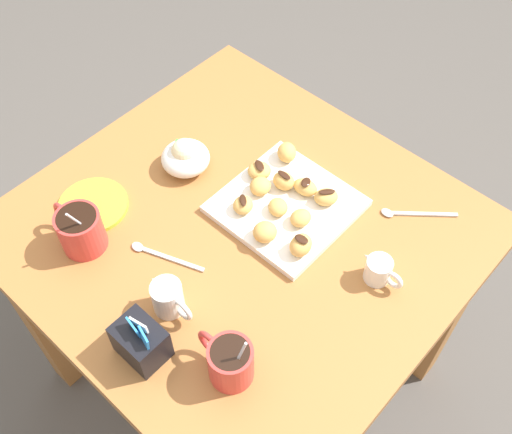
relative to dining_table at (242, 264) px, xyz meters
name	(u,v)px	position (x,y,z in m)	size (l,w,h in m)	color
ground_plane	(246,368)	(0.00, 0.00, -0.59)	(8.00, 8.00, 0.00)	#514C47
dining_table	(242,264)	(0.00, 0.00, 0.00)	(0.89, 0.85, 0.73)	#A36633
pastry_plate_square	(286,206)	(-0.04, -0.10, 0.15)	(0.26, 0.26, 0.02)	white
coffee_mug_red_left	(230,361)	(-0.21, 0.25, 0.19)	(0.12, 0.08, 0.14)	red
coffee_mug_red_right	(80,229)	(0.21, 0.25, 0.19)	(0.13, 0.09, 0.14)	red
cream_pitcher_white	(168,297)	(-0.03, 0.23, 0.18)	(0.10, 0.06, 0.07)	white
sugar_caddy	(141,342)	(-0.06, 0.32, 0.18)	(0.09, 0.07, 0.11)	black
ice_cream_bowl	(185,157)	(0.21, -0.04, 0.18)	(0.11, 0.11, 0.08)	white
chocolate_sauce_pitcher	(379,270)	(-0.28, -0.09, 0.17)	(0.09, 0.05, 0.06)	white
saucer_lime_left	(93,206)	(0.27, 0.17, 0.15)	(0.15, 0.15, 0.01)	#9EC633
loose_spoon_near_saucer	(158,254)	(0.08, 0.16, 0.14)	(0.16, 0.07, 0.01)	silver
loose_spoon_by_plate	(410,214)	(-0.24, -0.27, 0.14)	(0.13, 0.11, 0.01)	silver
beignet_0	(326,197)	(-0.09, -0.16, 0.17)	(0.05, 0.04, 0.03)	#DBA351
chocolate_drizzle_0	(327,192)	(-0.09, -0.16, 0.19)	(0.04, 0.01, 0.01)	#381E11
beignet_1	(278,207)	(-0.04, -0.08, 0.17)	(0.05, 0.04, 0.03)	#DBA351
beignet_2	(265,232)	(-0.06, -0.01, 0.18)	(0.05, 0.05, 0.04)	#DBA351
beignet_3	(259,171)	(0.06, -0.12, 0.17)	(0.05, 0.05, 0.03)	#DBA351
chocolate_drizzle_3	(259,166)	(0.06, -0.12, 0.19)	(0.03, 0.02, 0.01)	#381E11
beignet_4	(283,180)	(0.00, -0.14, 0.17)	(0.05, 0.04, 0.04)	#DBA351
chocolate_drizzle_4	(283,174)	(0.00, -0.14, 0.19)	(0.03, 0.01, 0.01)	#381E11
beignet_5	(305,187)	(-0.04, -0.16, 0.17)	(0.04, 0.05, 0.03)	#DBA351
chocolate_drizzle_5	(306,182)	(-0.04, -0.16, 0.19)	(0.03, 0.02, 0.01)	#381E11
beignet_6	(301,245)	(-0.14, -0.03, 0.18)	(0.04, 0.05, 0.04)	#DBA351
chocolate_drizzle_6	(301,239)	(-0.14, -0.03, 0.20)	(0.03, 0.02, 0.01)	#381E11
beignet_7	(301,218)	(-0.09, -0.09, 0.17)	(0.05, 0.04, 0.03)	#DBA351
beignet_8	(243,205)	(0.02, -0.03, 0.17)	(0.05, 0.04, 0.03)	#DBA351
chocolate_drizzle_8	(243,200)	(0.02, -0.03, 0.19)	(0.03, 0.01, 0.01)	#381E11
beignet_9	(260,186)	(0.03, -0.09, 0.17)	(0.04, 0.05, 0.03)	#DBA351
beignet_10	(287,152)	(0.05, -0.20, 0.18)	(0.04, 0.05, 0.04)	#DBA351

